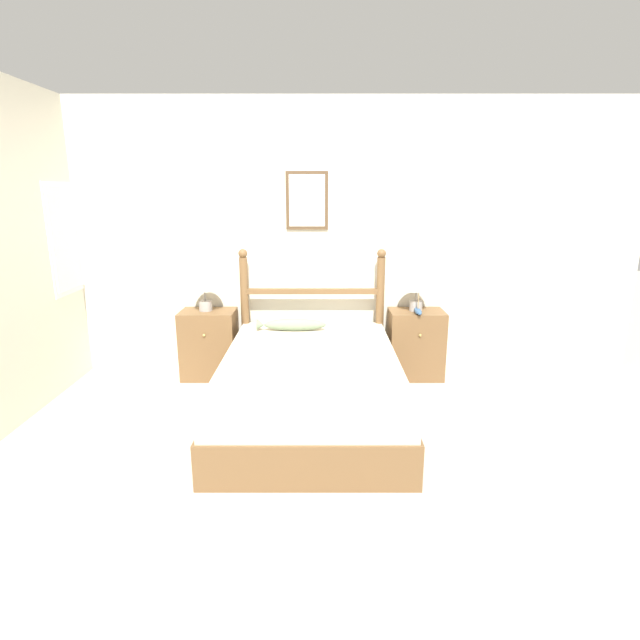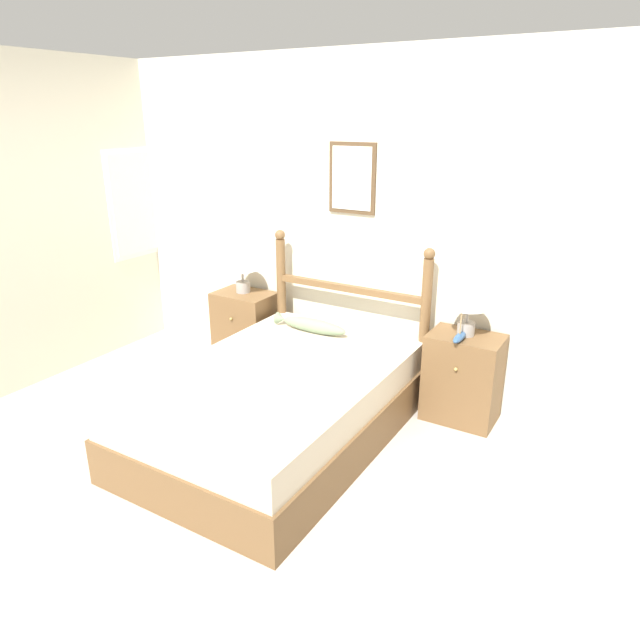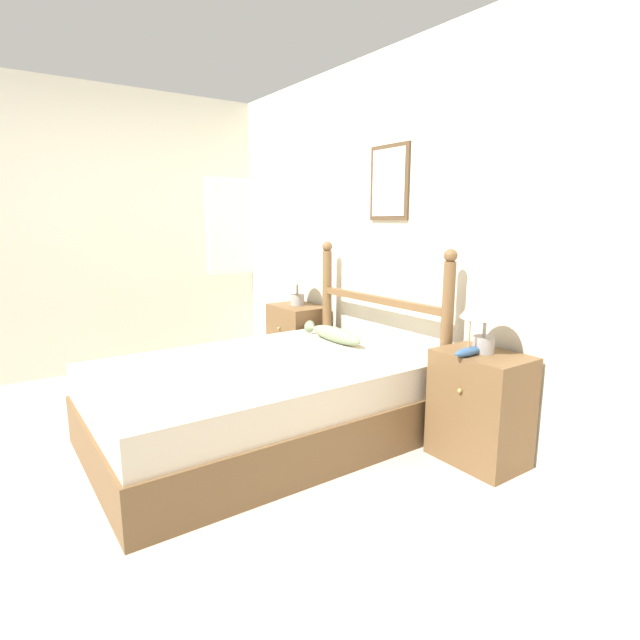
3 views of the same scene
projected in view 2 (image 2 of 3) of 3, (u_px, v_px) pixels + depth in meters
The scene contains 10 objects.
ground_plane at pixel (210, 477), 3.49m from camera, with size 16.00×16.00×0.00m, color #B7AD9E.
wall_back at pixel (347, 225), 4.45m from camera, with size 6.40×0.08×2.55m.
bed at pixel (279, 405), 3.84m from camera, with size 1.35×2.03×0.51m.
headboard at pixel (348, 308), 4.49m from camera, with size 1.36×0.08×1.21m.
nightstand_left at pixel (246, 328), 5.01m from camera, with size 0.51×0.38×0.65m.
nightstand_right at pixel (463, 378), 4.07m from camera, with size 0.51×0.38×0.65m.
table_lamp_left at pixel (242, 262), 4.83m from camera, with size 0.28×0.28×0.37m.
table_lamp_right at pixel (469, 299), 3.88m from camera, with size 0.28×0.28×0.37m.
model_boat at pixel (460, 337), 3.86m from camera, with size 0.06×0.21×0.22m.
fish_pillow at pixel (311, 325), 4.39m from camera, with size 0.62×0.11×0.11m.
Camera 2 is at (2.09, -2.19, 2.10)m, focal length 32.00 mm.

